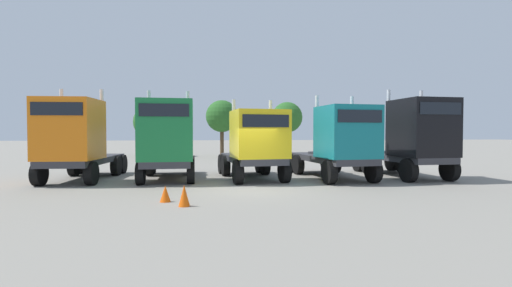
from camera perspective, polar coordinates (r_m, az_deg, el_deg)
name	(u,v)px	position (r m, az deg, el deg)	size (l,w,h in m)	color
ground	(252,189)	(14.98, -0.61, -7.20)	(200.00, 200.00, 0.00)	gray
semi_truck_orange	(75,139)	(18.93, -26.55, 0.60)	(2.84, 6.14, 4.45)	#333338
semi_truck_green	(167,139)	(17.77, -13.76, 0.63)	(2.74, 5.90, 4.41)	#333338
semi_truck_yellow	(256,144)	(17.54, -0.06, -0.08)	(3.19, 5.93, 3.96)	#333338
semi_truck_teal	(340,142)	(18.10, 13.01, 0.19)	(3.15, 6.65, 4.16)	#333338
semi_truck_black	(414,138)	(19.87, 23.65, 0.85)	(2.93, 6.34, 4.54)	#333338
traffic_cone_near	(165,194)	(12.62, -14.08, -7.66)	(0.36, 0.36, 0.55)	#F2590C
traffic_cone_mid	(184,196)	(11.72, -11.22, -8.03)	(0.36, 0.36, 0.68)	#F2590C
oak_far_left	(151,122)	(37.20, -16.20, 3.25)	(3.38, 3.38, 5.08)	#4C3823
oak_far_centre	(222,116)	(34.87, -5.39, 4.25)	(3.06, 3.06, 5.44)	#4C3823
oak_far_right	(287,118)	(36.99, 4.91, 4.08)	(3.10, 3.10, 5.44)	#4C3823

